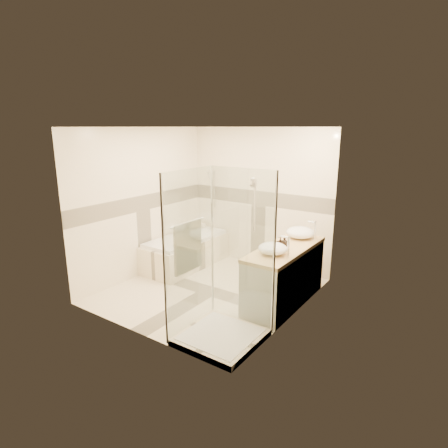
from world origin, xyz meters
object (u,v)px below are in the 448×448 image
Objects in this scene: vessel_sink_far at (273,248)px; shower_enclosure at (217,297)px; vessel_sink_near at (300,232)px; amenity_bottle_a at (280,243)px; amenity_bottle_b at (284,242)px; bathtub at (186,250)px; vanity at (284,275)px.

shower_enclosure is at bearing -106.67° from vessel_sink_far.
vessel_sink_near is 0.69m from amenity_bottle_a.
shower_enclosure is 13.67× the size of amenity_bottle_b.
bathtub is 1.05× the size of vanity.
amenity_bottle_b reaches higher than vanity.
vessel_sink_near is 2.40× the size of amenity_bottle_a.
shower_enclosure is 5.24× the size of vessel_sink_far.
amenity_bottle_a reaches higher than vanity.
amenity_bottle_a is (-0.02, -0.13, 0.51)m from vanity.
bathtub is 3.92× the size of vessel_sink_near.
amenity_bottle_b is at bearing 90.00° from vessel_sink_far.
amenity_bottle_a is (0.00, -0.69, 0.00)m from vessel_sink_near.
shower_enclosure is 1.25m from amenity_bottle_a.
amenity_bottle_a reaches higher than vessel_sink_near.
vanity is at bearing 77.03° from shower_enclosure.
vanity is (2.15, -0.35, 0.12)m from bathtub.
shower_enclosure reaches higher than amenity_bottle_b.
bathtub is 2.23m from vessel_sink_near.
vessel_sink_far is at bearing -18.43° from bathtub.
amenity_bottle_a is (0.00, 0.23, 0.01)m from vessel_sink_far.
bathtub is 2.47m from shower_enclosure.
vanity is 0.75m from vessel_sink_near.
shower_enclosure is at bearing -102.97° from vanity.
vessel_sink_near is 1.11× the size of vessel_sink_far.
bathtub is 0.83× the size of shower_enclosure.
shower_enclosure is at bearing -41.10° from bathtub.
vessel_sink_far reaches higher than amenity_bottle_b.
shower_enclosure is at bearing -103.50° from amenity_bottle_a.
shower_enclosure is 4.70× the size of vessel_sink_near.
shower_enclosure is 1.36m from amenity_bottle_b.
shower_enclosure is (1.86, -1.62, 0.20)m from bathtub.
amenity_bottle_a reaches higher than amenity_bottle_b.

